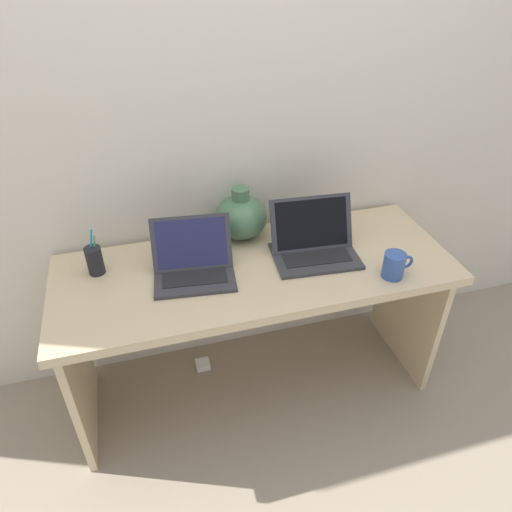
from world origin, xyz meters
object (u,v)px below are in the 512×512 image
object	(u,v)px
laptop_left	(193,261)
coffee_mug	(394,265)
pen_cup	(95,260)
laptop_right	(313,241)
power_brick	(203,364)
green_vase	(240,216)

from	to	relation	value
laptop_left	coffee_mug	size ratio (longest dim) A/B	2.68
pen_cup	coffee_mug	bearing A→B (deg)	-16.91
coffee_mug	pen_cup	bearing A→B (deg)	163.09
coffee_mug	pen_cup	world-z (taller)	pen_cup
laptop_right	power_brick	size ratio (longest dim) A/B	5.26
laptop_right	pen_cup	size ratio (longest dim) A/B	1.91
coffee_mug	laptop_left	bearing A→B (deg)	162.58
laptop_right	green_vase	distance (m)	0.34
coffee_mug	pen_cup	distance (m)	1.18
laptop_left	pen_cup	xyz separation A→B (m)	(-0.37, 0.11, 0.00)
green_vase	coffee_mug	xyz separation A→B (m)	(0.51, -0.46, -0.04)
coffee_mug	power_brick	xyz separation A→B (m)	(-0.74, 0.39, -0.77)
laptop_right	green_vase	size ratio (longest dim) A/B	1.57
laptop_right	pen_cup	bearing A→B (deg)	173.23
laptop_left	power_brick	distance (m)	0.78
laptop_left	coffee_mug	bearing A→B (deg)	-17.42
laptop_left	pen_cup	world-z (taller)	laptop_left
laptop_left	green_vase	xyz separation A→B (m)	(0.25, 0.22, 0.04)
green_vase	pen_cup	size ratio (longest dim) A/B	1.22
laptop_left	laptop_right	distance (m)	0.51
coffee_mug	power_brick	size ratio (longest dim) A/B	1.81
laptop_right	laptop_left	bearing A→B (deg)	-179.84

